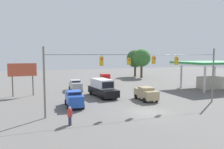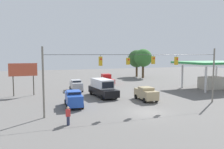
{
  "view_description": "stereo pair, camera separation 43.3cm",
  "coord_description": "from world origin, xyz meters",
  "px_view_note": "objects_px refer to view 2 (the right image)",
  "views": [
    {
      "loc": [
        11.98,
        20.3,
        6.29
      ],
      "look_at": [
        1.15,
        -8.28,
        3.47
      ],
      "focal_mm": 35.0,
      "sensor_mm": 36.0,
      "label": 1
    },
    {
      "loc": [
        11.57,
        20.45,
        6.29
      ],
      "look_at": [
        1.15,
        -8.28,
        3.47
      ],
      "focal_mm": 35.0,
      "sensor_mm": 36.0,
      "label": 2
    }
  ],
  "objects_px": {
    "overhead_signal_span": "(141,70)",
    "tree_horizon_right": "(143,58)",
    "traffic_cone_fourth": "(72,96)",
    "traffic_cone_farthest": "(66,91)",
    "pedestrian": "(68,116)",
    "tree_horizon_left": "(137,59)",
    "traffic_cone_second": "(76,102)",
    "roadside_billboard": "(23,72)",
    "sedan_silver_withflow_far": "(76,85)",
    "traffic_cone_third": "(74,98)",
    "gas_station": "(212,69)",
    "box_truck_black_withflow_mid": "(103,88)",
    "pickup_truck_red_oncoming_deep": "(107,80)",
    "sedan_tan_crossing_near": "(146,93)",
    "traffic_cone_nearest": "(80,106)",
    "sedan_blue_parked_shoulder": "(74,98)",
    "traffic_cone_fifth": "(69,93)"
  },
  "relations": [
    {
      "from": "sedan_silver_withflow_far",
      "to": "traffic_cone_farthest",
      "type": "relative_size",
      "value": 7.2
    },
    {
      "from": "traffic_cone_second",
      "to": "roadside_billboard",
      "type": "height_order",
      "value": "roadside_billboard"
    },
    {
      "from": "sedan_tan_crossing_near",
      "to": "box_truck_black_withflow_mid",
      "type": "relative_size",
      "value": 0.62
    },
    {
      "from": "traffic_cone_nearest",
      "to": "tree_horizon_right",
      "type": "bearing_deg",
      "value": -129.83
    },
    {
      "from": "overhead_signal_span",
      "to": "traffic_cone_fourth",
      "type": "xyz_separation_m",
      "value": [
        6.44,
        -9.2,
        -4.14
      ]
    },
    {
      "from": "sedan_blue_parked_shoulder",
      "to": "tree_horizon_left",
      "type": "bearing_deg",
      "value": -127.92
    },
    {
      "from": "sedan_blue_parked_shoulder",
      "to": "traffic_cone_fourth",
      "type": "xyz_separation_m",
      "value": [
        -0.66,
        -5.52,
        -0.69
      ]
    },
    {
      "from": "traffic_cone_third",
      "to": "traffic_cone_fourth",
      "type": "distance_m",
      "value": 2.18
    },
    {
      "from": "pickup_truck_red_oncoming_deep",
      "to": "sedan_blue_parked_shoulder",
      "type": "height_order",
      "value": "pickup_truck_red_oncoming_deep"
    },
    {
      "from": "sedan_blue_parked_shoulder",
      "to": "traffic_cone_fifth",
      "type": "bearing_deg",
      "value": -94.76
    },
    {
      "from": "overhead_signal_span",
      "to": "sedan_silver_withflow_far",
      "type": "bearing_deg",
      "value": -72.66
    },
    {
      "from": "overhead_signal_span",
      "to": "roadside_billboard",
      "type": "xyz_separation_m",
      "value": [
        13.02,
        -13.25,
        -0.82
      ]
    },
    {
      "from": "overhead_signal_span",
      "to": "tree_horizon_right",
      "type": "distance_m",
      "value": 33.76
    },
    {
      "from": "traffic_cone_farthest",
      "to": "pedestrian",
      "type": "height_order",
      "value": "pedestrian"
    },
    {
      "from": "traffic_cone_fourth",
      "to": "roadside_billboard",
      "type": "height_order",
      "value": "roadside_billboard"
    },
    {
      "from": "overhead_signal_span",
      "to": "sedan_tan_crossing_near",
      "type": "distance_m",
      "value": 5.95
    },
    {
      "from": "pedestrian",
      "to": "tree_horizon_left",
      "type": "bearing_deg",
      "value": -124.24
    },
    {
      "from": "sedan_silver_withflow_far",
      "to": "traffic_cone_fourth",
      "type": "distance_m",
      "value": 6.1
    },
    {
      "from": "sedan_tan_crossing_near",
      "to": "tree_horizon_right",
      "type": "height_order",
      "value": "tree_horizon_right"
    },
    {
      "from": "traffic_cone_third",
      "to": "traffic_cone_fourth",
      "type": "relative_size",
      "value": 1.0
    },
    {
      "from": "traffic_cone_third",
      "to": "pedestrian",
      "type": "height_order",
      "value": "pedestrian"
    },
    {
      "from": "traffic_cone_second",
      "to": "traffic_cone_fifth",
      "type": "xyz_separation_m",
      "value": [
        -0.17,
        -6.72,
        0.0
      ]
    },
    {
      "from": "pedestrian",
      "to": "sedan_silver_withflow_far",
      "type": "bearing_deg",
      "value": -102.77
    },
    {
      "from": "traffic_cone_fourth",
      "to": "traffic_cone_farthest",
      "type": "relative_size",
      "value": 1.0
    },
    {
      "from": "box_truck_black_withflow_mid",
      "to": "tree_horizon_left",
      "type": "height_order",
      "value": "tree_horizon_left"
    },
    {
      "from": "sedan_blue_parked_shoulder",
      "to": "traffic_cone_fifth",
      "type": "height_order",
      "value": "sedan_blue_parked_shoulder"
    },
    {
      "from": "box_truck_black_withflow_mid",
      "to": "traffic_cone_second",
      "type": "relative_size",
      "value": 10.54
    },
    {
      "from": "gas_station",
      "to": "box_truck_black_withflow_mid",
      "type": "bearing_deg",
      "value": 0.28
    },
    {
      "from": "sedan_blue_parked_shoulder",
      "to": "sedan_tan_crossing_near",
      "type": "bearing_deg",
      "value": -178.82
    },
    {
      "from": "traffic_cone_farthest",
      "to": "sedan_silver_withflow_far",
      "type": "bearing_deg",
      "value": -144.11
    },
    {
      "from": "pickup_truck_red_oncoming_deep",
      "to": "box_truck_black_withflow_mid",
      "type": "relative_size",
      "value": 0.82
    },
    {
      "from": "traffic_cone_second",
      "to": "roadside_billboard",
      "type": "xyz_separation_m",
      "value": [
        6.41,
        -8.47,
        3.32
      ]
    },
    {
      "from": "roadside_billboard",
      "to": "box_truck_black_withflow_mid",
      "type": "bearing_deg",
      "value": 157.21
    },
    {
      "from": "gas_station",
      "to": "tree_horizon_left",
      "type": "distance_m",
      "value": 24.96
    },
    {
      "from": "tree_horizon_left",
      "to": "sedan_blue_parked_shoulder",
      "type": "bearing_deg",
      "value": 52.08
    },
    {
      "from": "pickup_truck_red_oncoming_deep",
      "to": "sedan_tan_crossing_near",
      "type": "bearing_deg",
      "value": 89.5
    },
    {
      "from": "sedan_silver_withflow_far",
      "to": "traffic_cone_farthest",
      "type": "height_order",
      "value": "sedan_silver_withflow_far"
    },
    {
      "from": "traffic_cone_farthest",
      "to": "gas_station",
      "type": "relative_size",
      "value": 0.05
    },
    {
      "from": "traffic_cone_fourth",
      "to": "tree_horizon_left",
      "type": "height_order",
      "value": "tree_horizon_left"
    },
    {
      "from": "pickup_truck_red_oncoming_deep",
      "to": "traffic_cone_second",
      "type": "bearing_deg",
      "value": 59.69
    },
    {
      "from": "traffic_cone_third",
      "to": "tree_horizon_left",
      "type": "relative_size",
      "value": 0.09
    },
    {
      "from": "traffic_cone_fourth",
      "to": "tree_horizon_right",
      "type": "bearing_deg",
      "value": -137.74
    },
    {
      "from": "overhead_signal_span",
      "to": "sedan_blue_parked_shoulder",
      "type": "relative_size",
      "value": 4.82
    },
    {
      "from": "sedan_blue_parked_shoulder",
      "to": "sedan_silver_withflow_far",
      "type": "distance_m",
      "value": 11.58
    },
    {
      "from": "overhead_signal_span",
      "to": "roadside_billboard",
      "type": "distance_m",
      "value": 18.6
    },
    {
      "from": "traffic_cone_second",
      "to": "tree_horizon_left",
      "type": "relative_size",
      "value": 0.09
    },
    {
      "from": "traffic_cone_farthest",
      "to": "tree_horizon_left",
      "type": "height_order",
      "value": "tree_horizon_left"
    },
    {
      "from": "overhead_signal_span",
      "to": "tree_horizon_right",
      "type": "bearing_deg",
      "value": -118.46
    },
    {
      "from": "sedan_tan_crossing_near",
      "to": "sedan_silver_withflow_far",
      "type": "bearing_deg",
      "value": -55.88
    },
    {
      "from": "sedan_tan_crossing_near",
      "to": "traffic_cone_nearest",
      "type": "height_order",
      "value": "sedan_tan_crossing_near"
    }
  ]
}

